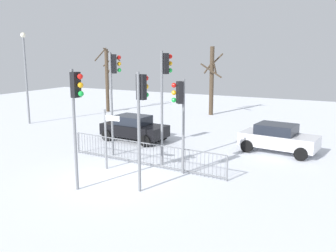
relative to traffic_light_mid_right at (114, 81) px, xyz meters
name	(u,v)px	position (x,y,z in m)	size (l,w,h in m)	color
ground_plane	(115,180)	(2.14, -3.09, -3.69)	(60.00, 60.00, 0.00)	white
traffic_light_mid_right	(114,81)	(0.00, 0.00, 0.00)	(0.47, 0.46, 5.06)	slate
traffic_light_foreground_left	(165,83)	(2.91, -0.29, 0.04)	(0.44, 0.50, 5.12)	slate
traffic_light_mid_left	(180,105)	(4.09, -1.19, -0.76)	(0.47, 0.46, 4.00)	slate
traffic_light_rear_right	(141,105)	(3.66, -3.52, -0.47)	(0.35, 0.56, 4.40)	slate
traffic_light_foreground_right	(76,103)	(1.60, -4.60, -0.41)	(0.57, 0.35, 4.48)	slate
direction_sign_post	(107,136)	(0.99, -2.02, -2.20)	(0.79, 0.09, 2.65)	slate
pedestrian_guard_railing	(144,154)	(2.12, -0.85, -3.14)	(8.15, 0.69, 1.07)	slate
car_black_mid	(134,128)	(-0.83, 3.03, -2.93)	(3.90, 2.13, 1.47)	black
car_white_trailing	(278,138)	(7.10, 4.19, -2.93)	(3.98, 2.31, 1.47)	silver
street_lamp	(25,68)	(-10.37, 4.08, 0.24)	(0.36, 0.36, 6.37)	slate
bare_tree_centre	(212,79)	(-0.07, 13.60, -0.81)	(1.73, 1.84, 5.49)	#473828
bare_tree_right	(107,78)	(-8.59, 11.15, -0.81)	(1.91, 1.88, 5.42)	#473828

